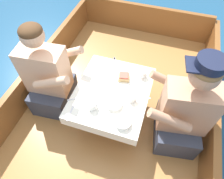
# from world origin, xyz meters

# --- Properties ---
(ground_plane) EXTENTS (60.00, 60.00, 0.00)m
(ground_plane) POSITION_xyz_m (0.00, 0.00, 0.00)
(ground_plane) COLOR navy
(boat_deck) EXTENTS (1.90, 3.15, 0.28)m
(boat_deck) POSITION_xyz_m (0.00, 0.00, 0.14)
(boat_deck) COLOR #9E6B38
(boat_deck) RESTS_ON ground_plane
(gunwale_port) EXTENTS (0.06, 3.15, 0.34)m
(gunwale_port) POSITION_xyz_m (-0.92, 0.00, 0.45)
(gunwale_port) COLOR brown
(gunwale_port) RESTS_ON boat_deck
(gunwale_starboard) EXTENTS (0.06, 3.15, 0.34)m
(gunwale_starboard) POSITION_xyz_m (0.92, 0.00, 0.45)
(gunwale_starboard) COLOR brown
(gunwale_starboard) RESTS_ON boat_deck
(bow_coaming) EXTENTS (1.78, 0.06, 0.39)m
(bow_coaming) POSITION_xyz_m (0.00, 1.55, 0.48)
(bow_coaming) COLOR brown
(bow_coaming) RESTS_ON boat_deck
(cockpit_table) EXTENTS (0.65, 0.78, 0.41)m
(cockpit_table) POSITION_xyz_m (0.00, 0.02, 0.65)
(cockpit_table) COLOR #B2B2B7
(cockpit_table) RESTS_ON boat_deck
(person_port) EXTENTS (0.55, 0.48, 0.97)m
(person_port) POSITION_xyz_m (-0.62, -0.00, 0.66)
(person_port) COLOR #333847
(person_port) RESTS_ON boat_deck
(person_starboard) EXTENTS (0.57, 0.51, 1.01)m
(person_starboard) POSITION_xyz_m (0.62, -0.02, 0.69)
(person_starboard) COLOR #333847
(person_starboard) RESTS_ON boat_deck
(plate_sandwich) EXTENTS (0.17, 0.17, 0.01)m
(plate_sandwich) POSITION_xyz_m (0.06, 0.18, 0.70)
(plate_sandwich) COLOR white
(plate_sandwich) RESTS_ON cockpit_table
(plate_bread) EXTENTS (0.19, 0.19, 0.01)m
(plate_bread) POSITION_xyz_m (-0.13, 0.19, 0.70)
(plate_bread) COLOR white
(plate_bread) RESTS_ON cockpit_table
(sandwich) EXTENTS (0.12, 0.11, 0.05)m
(sandwich) POSITION_xyz_m (0.06, 0.18, 0.73)
(sandwich) COLOR tan
(sandwich) RESTS_ON plate_sandwich
(bowl_port_near) EXTENTS (0.13, 0.13, 0.04)m
(bowl_port_near) POSITION_xyz_m (0.18, -0.27, 0.72)
(bowl_port_near) COLOR white
(bowl_port_near) RESTS_ON cockpit_table
(bowl_starboard_near) EXTENTS (0.13, 0.13, 0.04)m
(bowl_starboard_near) POSITION_xyz_m (0.06, -0.12, 0.72)
(bowl_starboard_near) COLOR white
(bowl_starboard_near) RESTS_ON cockpit_table
(coffee_cup_port) EXTENTS (0.11, 0.08, 0.07)m
(coffee_cup_port) POSITION_xyz_m (-0.10, -0.20, 0.73)
(coffee_cup_port) COLOR white
(coffee_cup_port) RESTS_ON cockpit_table
(coffee_cup_starboard) EXTENTS (0.09, 0.06, 0.06)m
(coffee_cup_starboard) POSITION_xyz_m (0.19, -0.03, 0.73)
(coffee_cup_starboard) COLOR white
(coffee_cup_starboard) RESTS_ON cockpit_table
(coffee_cup_center) EXTENTS (0.10, 0.07, 0.07)m
(coffee_cup_center) POSITION_xyz_m (0.22, 0.27, 0.73)
(coffee_cup_center) COLOR white
(coffee_cup_center) RESTS_ON cockpit_table
(utensil_spoon_port) EXTENTS (0.15, 0.10, 0.01)m
(utensil_spoon_port) POSITION_xyz_m (-0.24, -0.14, 0.70)
(utensil_spoon_port) COLOR silver
(utensil_spoon_port) RESTS_ON cockpit_table
(utensil_fork_starboard) EXTENTS (0.09, 0.16, 0.00)m
(utensil_fork_starboard) POSITION_xyz_m (-0.08, 0.37, 0.70)
(utensil_fork_starboard) COLOR silver
(utensil_fork_starboard) RESTS_ON cockpit_table
(utensil_spoon_center) EXTENTS (0.17, 0.07, 0.01)m
(utensil_spoon_center) POSITION_xyz_m (-0.12, -0.09, 0.70)
(utensil_spoon_center) COLOR silver
(utensil_spoon_center) RESTS_ON cockpit_table
(utensil_knife_port) EXTENTS (0.13, 0.13, 0.00)m
(utensil_knife_port) POSITION_xyz_m (-0.01, -0.21, 0.70)
(utensil_knife_port) COLOR silver
(utensil_knife_port) RESTS_ON cockpit_table
(utensil_knife_starboard) EXTENTS (0.02, 0.17, 0.00)m
(utensil_knife_starboard) POSITION_xyz_m (-0.25, -0.29, 0.70)
(utensil_knife_starboard) COLOR silver
(utensil_knife_starboard) RESTS_ON cockpit_table
(utensil_spoon_starboard) EXTENTS (0.17, 0.04, 0.01)m
(utensil_spoon_starboard) POSITION_xyz_m (0.23, 0.05, 0.70)
(utensil_spoon_starboard) COLOR silver
(utensil_spoon_starboard) RESTS_ON cockpit_table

